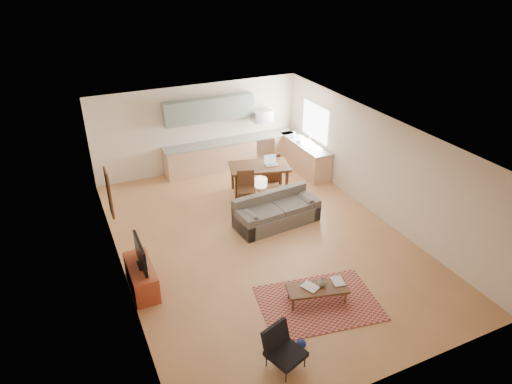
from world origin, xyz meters
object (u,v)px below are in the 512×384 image
tv_credenza (141,277)px  armchair (286,351)px  sofa (277,210)px  coffee_table (317,295)px  console_table (261,207)px  dining_table (259,179)px

tv_credenza → armchair: bearing=-60.0°
sofa → armchair: sofa is taller
coffee_table → tv_credenza: 3.57m
armchair → sofa: bearing=46.2°
sofa → console_table: (-0.23, 0.45, -0.07)m
tv_credenza → console_table: (3.42, 1.54, 0.03)m
tv_credenza → console_table: 3.76m
sofa → dining_table: bearing=74.1°
dining_table → armchair: bearing=-97.4°
armchair → tv_credenza: 3.47m
tv_credenza → coffee_table: bearing=-31.4°
dining_table → tv_credenza: bearing=-130.9°
sofa → dining_table: size_ratio=1.35×
coffee_table → console_table: size_ratio=1.89×
sofa → coffee_table: bearing=-107.1°
console_table → dining_table: bearing=56.5°
sofa → coffee_table: size_ratio=1.85×
armchair → console_table: size_ratio=1.14×
armchair → coffee_table: bearing=22.5°
dining_table → sofa: bearing=-86.9°
coffee_table → armchair: 1.75m
coffee_table → armchair: bearing=-124.4°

